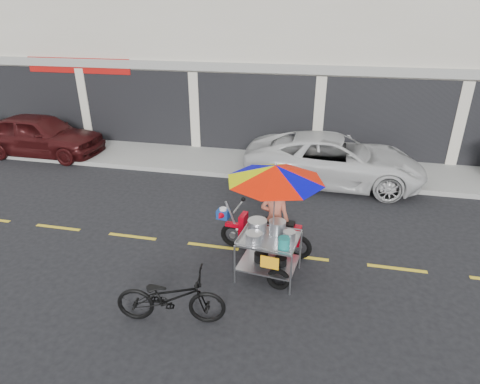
% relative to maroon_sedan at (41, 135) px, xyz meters
% --- Properties ---
extents(ground, '(90.00, 90.00, 0.00)m').
position_rel_maroon_sedan_xyz_m(ground, '(9.83, -4.70, -0.77)').
color(ground, black).
extents(sidewalk, '(45.00, 3.00, 0.15)m').
position_rel_maroon_sedan_xyz_m(sidewalk, '(9.83, 0.80, -0.69)').
color(sidewalk, gray).
rests_on(sidewalk, ground).
extents(shophouse_block, '(36.00, 8.11, 10.40)m').
position_rel_maroon_sedan_xyz_m(shophouse_block, '(12.64, 5.89, 3.47)').
color(shophouse_block, beige).
rests_on(shophouse_block, ground).
extents(centerline, '(42.00, 0.10, 0.01)m').
position_rel_maroon_sedan_xyz_m(centerline, '(9.83, -4.70, -0.76)').
color(centerline, gold).
rests_on(centerline, ground).
extents(maroon_sedan, '(4.51, 1.82, 1.54)m').
position_rel_maroon_sedan_xyz_m(maroon_sedan, '(0.00, 0.00, 0.00)').
color(maroon_sedan, '#390E0F').
rests_on(maroon_sedan, ground).
extents(white_pickup, '(5.40, 2.54, 1.49)m').
position_rel_maroon_sedan_xyz_m(white_pickup, '(10.43, -0.31, -0.02)').
color(white_pickup, silver).
rests_on(white_pickup, ground).
extents(near_bicycle, '(1.96, 0.94, 0.99)m').
position_rel_maroon_sedan_xyz_m(near_bicycle, '(7.79, -7.14, -0.27)').
color(near_bicycle, black).
rests_on(near_bicycle, ground).
extents(food_vendor_rig, '(2.41, 2.13, 2.43)m').
position_rel_maroon_sedan_xyz_m(food_vendor_rig, '(9.23, -5.17, 0.75)').
color(food_vendor_rig, black).
rests_on(food_vendor_rig, ground).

